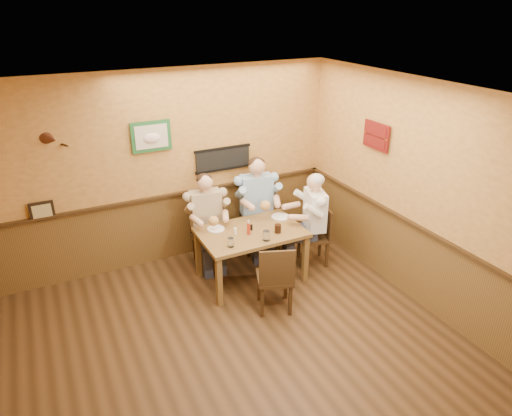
% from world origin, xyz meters
% --- Properties ---
extents(room, '(5.02, 5.03, 2.81)m').
position_xyz_m(room, '(0.14, 0.17, 1.69)').
color(room, '#33200F').
rests_on(room, ground).
extents(dining_table, '(1.40, 0.90, 0.75)m').
position_xyz_m(dining_table, '(0.78, 1.41, 0.66)').
color(dining_table, brown).
rests_on(dining_table, ground).
extents(chair_back_left, '(0.46, 0.46, 0.89)m').
position_xyz_m(chair_back_left, '(0.38, 2.07, 0.45)').
color(chair_back_left, '#3B2712').
rests_on(chair_back_left, ground).
extents(chair_back_right, '(0.51, 0.51, 0.96)m').
position_xyz_m(chair_back_right, '(1.21, 2.11, 0.48)').
color(chair_back_right, '#3B2712').
rests_on(chair_back_right, ground).
extents(chair_right_end, '(0.50, 0.50, 0.89)m').
position_xyz_m(chair_right_end, '(1.79, 1.39, 0.44)').
color(chair_right_end, '#3B2712').
rests_on(chair_right_end, ground).
extents(chair_near_side, '(0.56, 0.56, 0.94)m').
position_xyz_m(chair_near_side, '(0.75, 0.67, 0.47)').
color(chair_near_side, '#3B2712').
rests_on(chair_near_side, ground).
extents(diner_tan_shirt, '(0.65, 0.65, 1.27)m').
position_xyz_m(diner_tan_shirt, '(0.38, 2.07, 0.64)').
color(diner_tan_shirt, tan).
rests_on(diner_tan_shirt, ground).
extents(diner_blue_polo, '(0.73, 0.73, 1.36)m').
position_xyz_m(diner_blue_polo, '(1.21, 2.11, 0.68)').
color(diner_blue_polo, '#89ACCE').
rests_on(diner_blue_polo, ground).
extents(diner_white_elder, '(0.72, 0.72, 1.27)m').
position_xyz_m(diner_white_elder, '(1.79, 1.39, 0.63)').
color(diner_white_elder, white).
rests_on(diner_white_elder, ground).
extents(water_glass_left, '(0.10, 0.10, 0.12)m').
position_xyz_m(water_glass_left, '(0.36, 1.14, 0.81)').
color(water_glass_left, silver).
rests_on(water_glass_left, dining_table).
extents(water_glass_mid, '(0.11, 0.11, 0.13)m').
position_xyz_m(water_glass_mid, '(0.84, 1.08, 0.82)').
color(water_glass_mid, white).
rests_on(water_glass_mid, dining_table).
extents(cola_tumbler, '(0.10, 0.10, 0.12)m').
position_xyz_m(cola_tumbler, '(1.08, 1.21, 0.81)').
color(cola_tumbler, black).
rests_on(cola_tumbler, dining_table).
extents(hot_sauce_bottle, '(0.05, 0.05, 0.18)m').
position_xyz_m(hot_sauce_bottle, '(0.71, 1.34, 0.84)').
color(hot_sauce_bottle, '#B82C13').
rests_on(hot_sauce_bottle, dining_table).
extents(salt_shaker, '(0.04, 0.04, 0.09)m').
position_xyz_m(salt_shaker, '(0.55, 1.42, 0.79)').
color(salt_shaker, white).
rests_on(salt_shaker, dining_table).
extents(pepper_shaker, '(0.04, 0.04, 0.08)m').
position_xyz_m(pepper_shaker, '(0.79, 1.43, 0.79)').
color(pepper_shaker, black).
rests_on(pepper_shaker, dining_table).
extents(plate_far_left, '(0.27, 0.27, 0.02)m').
position_xyz_m(plate_far_left, '(0.37, 1.66, 0.76)').
color(plate_far_left, white).
rests_on(plate_far_left, dining_table).
extents(plate_far_right, '(0.34, 0.34, 0.02)m').
position_xyz_m(plate_far_right, '(1.34, 1.60, 0.76)').
color(plate_far_right, white).
rests_on(plate_far_right, dining_table).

